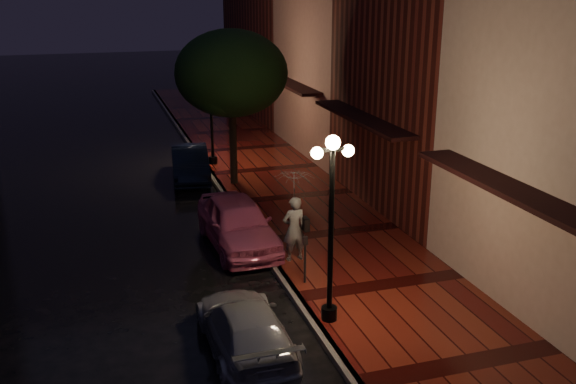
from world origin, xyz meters
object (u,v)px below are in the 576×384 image
object	(u,v)px
streetlamp_near	(331,219)
parking_meter	(305,255)
pink_car	(238,223)
navy_car	(190,163)
silver_car	(245,328)
street_tree	(232,76)
woman_with_umbrella	(294,202)
streetlamp_far	(211,107)

from	to	relation	value
streetlamp_near	parking_meter	distance (m)	2.58
streetlamp_near	pink_car	bearing A→B (deg)	100.49
navy_car	silver_car	size ratio (longest dim) A/B	1.01
street_tree	navy_car	distance (m)	4.14
pink_car	woman_with_umbrella	distance (m)	2.37
silver_car	parking_meter	world-z (taller)	parking_meter
parking_meter	streetlamp_far	bearing A→B (deg)	93.07
streetlamp_near	parking_meter	bearing A→B (deg)	87.81
silver_car	woman_with_umbrella	size ratio (longest dim) A/B	1.54
streetlamp_near	silver_car	xyz separation A→B (m)	(-2.09, -0.54, -2.03)
woman_with_umbrella	pink_car	bearing A→B (deg)	-61.01
street_tree	streetlamp_near	bearing A→B (deg)	-91.35
streetlamp_near	woman_with_umbrella	bearing A→B (deg)	85.75
streetlamp_near	woman_with_umbrella	size ratio (longest dim) A/B	1.68
navy_car	street_tree	bearing A→B (deg)	-38.96
streetlamp_far	street_tree	distance (m)	3.44
streetlamp_far	woman_with_umbrella	xyz separation A→B (m)	(0.25, -10.59, -0.75)
street_tree	woman_with_umbrella	distance (m)	7.95
streetlamp_far	navy_car	bearing A→B (deg)	-127.93
streetlamp_far	silver_car	bearing A→B (deg)	-98.19
navy_car	streetlamp_far	bearing A→B (deg)	57.89
woman_with_umbrella	streetlamp_far	bearing A→B (deg)	-94.58
streetlamp_far	parking_meter	bearing A→B (deg)	-89.64
streetlamp_far	woman_with_umbrella	world-z (taller)	streetlamp_far
streetlamp_near	parking_meter	size ratio (longest dim) A/B	3.41
streetlamp_far	pink_car	distance (m)	9.11
streetlamp_near	navy_car	bearing A→B (deg)	95.55
navy_car	parking_meter	distance (m)	10.57
street_tree	navy_car	size ratio (longest dim) A/B	1.45
streetlamp_far	woman_with_umbrella	bearing A→B (deg)	-88.63
streetlamp_far	parking_meter	size ratio (longest dim) A/B	3.41
streetlamp_far	woman_with_umbrella	size ratio (longest dim) A/B	1.68
silver_car	parking_meter	bearing A→B (deg)	-131.23
pink_car	navy_car	size ratio (longest dim) A/B	1.09
streetlamp_near	parking_meter	world-z (taller)	streetlamp_near
silver_car	woman_with_umbrella	xyz separation A→B (m)	(2.35, 3.95, 1.28)
streetlamp_near	parking_meter	xyz separation A→B (m)	(0.08, 1.96, -1.68)
street_tree	silver_car	world-z (taller)	street_tree
woman_with_umbrella	parking_meter	world-z (taller)	woman_with_umbrella
streetlamp_near	pink_car	world-z (taller)	streetlamp_near
street_tree	woman_with_umbrella	size ratio (longest dim) A/B	2.25
streetlamp_far	street_tree	size ratio (longest dim) A/B	0.74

